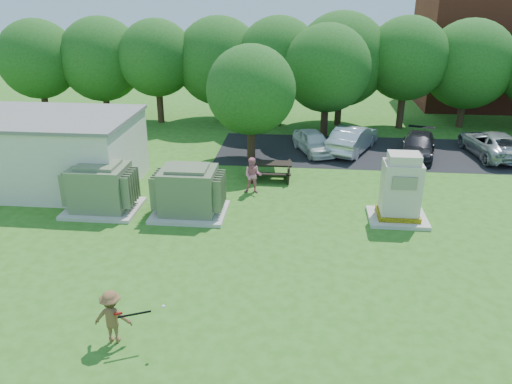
# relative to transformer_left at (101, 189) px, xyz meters

# --- Properties ---
(ground) EXTENTS (120.00, 120.00, 0.00)m
(ground) POSITION_rel_transformer_left_xyz_m (6.50, -4.50, -0.97)
(ground) COLOR #2D6619
(ground) RESTS_ON ground
(service_building) EXTENTS (10.00, 5.00, 3.20)m
(service_building) POSITION_rel_transformer_left_xyz_m (-4.50, 2.50, 0.63)
(service_building) COLOR beige
(service_building) RESTS_ON ground
(service_building_roof) EXTENTS (10.20, 5.20, 0.15)m
(service_building_roof) POSITION_rel_transformer_left_xyz_m (-4.50, 2.50, 2.31)
(service_building_roof) COLOR slate
(service_building_roof) RESTS_ON service_building
(parking_strip) EXTENTS (20.00, 6.00, 0.01)m
(parking_strip) POSITION_rel_transformer_left_xyz_m (13.50, 9.00, -0.96)
(parking_strip) COLOR #232326
(parking_strip) RESTS_ON ground
(transformer_left) EXTENTS (3.00, 2.40, 2.07)m
(transformer_left) POSITION_rel_transformer_left_xyz_m (0.00, 0.00, 0.00)
(transformer_left) COLOR beige
(transformer_left) RESTS_ON ground
(transformer_right) EXTENTS (3.00, 2.40, 2.07)m
(transformer_right) POSITION_rel_transformer_left_xyz_m (3.70, 0.00, 0.00)
(transformer_right) COLOR beige
(transformer_right) RESTS_ON ground
(generator_cabinet) EXTENTS (2.30, 1.88, 2.80)m
(generator_cabinet) POSITION_rel_transformer_left_xyz_m (12.15, 0.27, 0.26)
(generator_cabinet) COLOR beige
(generator_cabinet) RESTS_ON ground
(picnic_table) EXTENTS (1.97, 1.48, 0.84)m
(picnic_table) POSITION_rel_transformer_left_xyz_m (6.76, 4.29, -0.44)
(picnic_table) COLOR black
(picnic_table) RESTS_ON ground
(batter) EXTENTS (1.02, 0.62, 1.53)m
(batter) POSITION_rel_transformer_left_xyz_m (3.46, -8.01, -0.20)
(batter) COLOR brown
(batter) RESTS_ON ground
(person_by_generator) EXTENTS (0.76, 0.67, 1.76)m
(person_by_generator) POSITION_rel_transformer_left_xyz_m (12.33, 0.32, -0.09)
(person_by_generator) COLOR black
(person_by_generator) RESTS_ON ground
(person_at_picnic) EXTENTS (0.84, 0.67, 1.67)m
(person_at_picnic) POSITION_rel_transformer_left_xyz_m (6.06, 2.49, -0.14)
(person_at_picnic) COLOR pink
(person_at_picnic) RESTS_ON ground
(car_white) EXTENTS (2.69, 3.94, 1.25)m
(car_white) POSITION_rel_transformer_left_xyz_m (8.83, 8.62, -0.35)
(car_white) COLOR white
(car_white) RESTS_ON ground
(car_silver_a) EXTENTS (3.29, 4.81, 1.50)m
(car_silver_a) POSITION_rel_transformer_left_xyz_m (11.02, 9.04, -0.22)
(car_silver_a) COLOR silver
(car_silver_a) RESTS_ON ground
(car_dark) EXTENTS (2.77, 4.58, 1.24)m
(car_dark) POSITION_rel_transformer_left_xyz_m (14.52, 8.47, -0.35)
(car_dark) COLOR black
(car_dark) RESTS_ON ground
(car_silver_b) EXTENTS (2.86, 5.17, 1.37)m
(car_silver_b) POSITION_rel_transformer_left_xyz_m (18.57, 9.04, -0.28)
(car_silver_b) COLOR #A7A8AC
(car_silver_b) RESTS_ON ground
(batting_equipment) EXTENTS (1.35, 0.39, 0.35)m
(batting_equipment) POSITION_rel_transformer_left_xyz_m (4.16, -8.15, 0.08)
(batting_equipment) COLOR black
(batting_equipment) RESTS_ON ground
(tree_row) EXTENTS (41.30, 13.30, 7.30)m
(tree_row) POSITION_rel_transformer_left_xyz_m (8.25, 14.00, 3.18)
(tree_row) COLOR #47301E
(tree_row) RESTS_ON ground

